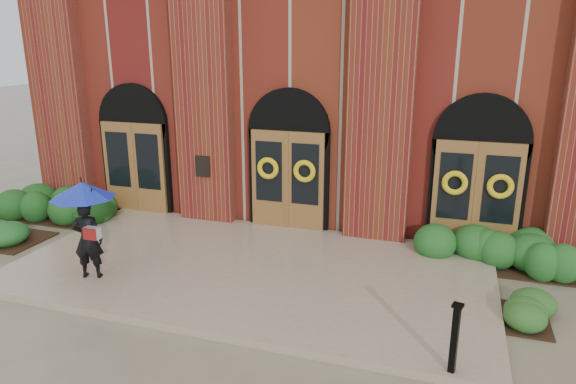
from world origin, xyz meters
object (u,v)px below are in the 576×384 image
at_px(hedge_wall_left, 54,203).
at_px(hedge_wall_right, 505,250).
at_px(metal_post, 455,337).
at_px(man_with_umbrella, 85,212).

xyz_separation_m(hedge_wall_left, hedge_wall_right, (11.83, 0.38, -0.02)).
height_order(metal_post, hedge_wall_left, metal_post).
xyz_separation_m(man_with_umbrella, metal_post, (7.05, -1.01, -0.83)).
xyz_separation_m(metal_post, hedge_wall_right, (1.03, 4.55, -0.33)).
bearing_deg(man_with_umbrella, metal_post, 154.21).
bearing_deg(hedge_wall_right, hedge_wall_left, -178.18).
bearing_deg(hedge_wall_right, man_with_umbrella, -156.32).
bearing_deg(hedge_wall_left, man_with_umbrella, -40.10).
height_order(man_with_umbrella, metal_post, man_with_umbrella).
bearing_deg(metal_post, hedge_wall_right, 77.27).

